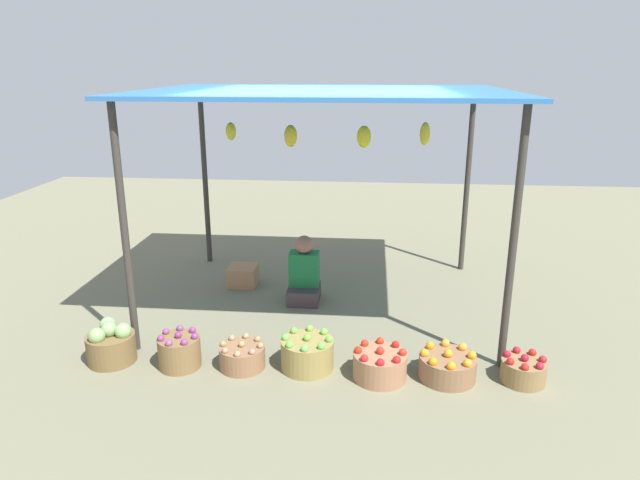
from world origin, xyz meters
TOP-DOWN VIEW (x-y plane):
  - ground_plane at (0.00, 0.00)m, footprint 14.00×14.00m
  - market_stall_structure at (0.00, 0.01)m, footprint 3.76×2.87m
  - vendor_person at (-0.25, 0.05)m, footprint 0.36×0.44m
  - basket_cabbages at (-1.86, -1.54)m, footprint 0.44×0.44m
  - basket_purple_onions at (-1.20, -1.57)m, footprint 0.38×0.38m
  - basket_potatoes at (-0.63, -1.54)m, footprint 0.42×0.42m
  - basket_green_apples at (-0.03, -1.49)m, footprint 0.48×0.48m
  - basket_red_tomatoes at (0.62, -1.61)m, footprint 0.47×0.47m
  - basket_oranges at (1.21, -1.55)m, footprint 0.50×0.50m
  - basket_red_apples at (1.86, -1.55)m, footprint 0.38×0.38m
  - wooden_crate_near_vendor at (-1.06, 0.44)m, footprint 0.34×0.34m

SIDE VIEW (x-z plane):
  - ground_plane at x=0.00m, z-range 0.00..0.00m
  - basket_potatoes at x=-0.63m, z-range -0.02..0.24m
  - basket_red_apples at x=1.86m, z-range -0.02..0.24m
  - basket_oranges at x=1.21m, z-range -0.03..0.25m
  - wooden_crate_near_vendor at x=-1.06m, z-range 0.00..0.25m
  - basket_red_tomatoes at x=0.62m, z-range -0.02..0.28m
  - basket_green_apples at x=-0.03m, z-range -0.02..0.31m
  - basket_purple_onions at x=-1.20m, z-range -0.02..0.32m
  - basket_cabbages at x=-1.86m, z-range -0.03..0.37m
  - vendor_person at x=-0.25m, z-range -0.09..0.69m
  - market_stall_structure at x=0.00m, z-range 1.05..3.44m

